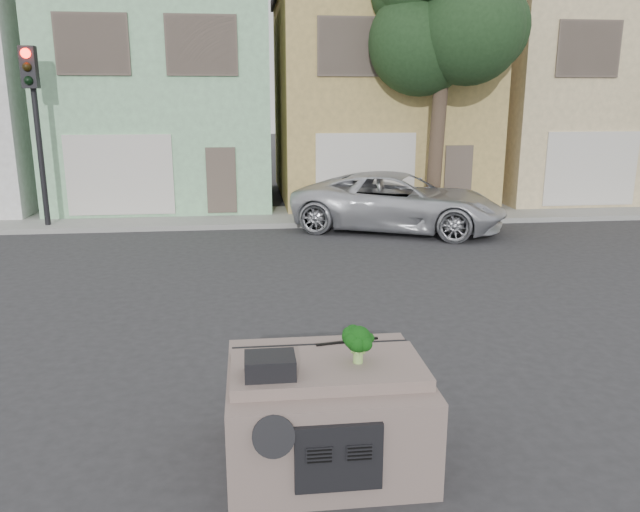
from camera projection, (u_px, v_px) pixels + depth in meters
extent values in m
plane|color=#303033|center=(301.00, 347.00, 9.50)|extent=(120.00, 120.00, 0.00)
cube|color=gray|center=(272.00, 217.00, 19.59)|extent=(40.00, 3.00, 0.15)
cube|color=#93CF9C|center=(167.00, 96.00, 22.15)|extent=(7.20, 8.20, 7.55)
cube|color=tan|center=(374.00, 96.00, 22.99)|extent=(7.20, 8.20, 7.55)
cube|color=beige|center=(567.00, 96.00, 23.83)|extent=(7.20, 8.20, 7.55)
imported|color=silver|center=(398.00, 230.00, 17.95)|extent=(6.56, 4.90, 1.66)
cube|color=black|center=(38.00, 141.00, 17.29)|extent=(0.40, 0.40, 5.10)
cube|color=#1E381C|center=(440.00, 79.00, 18.46)|extent=(4.40, 4.00, 8.50)
cube|color=#7B6860|center=(326.00, 408.00, 6.47)|extent=(2.00, 1.80, 1.12)
cube|color=black|center=(270.00, 366.00, 5.91)|extent=(0.48, 0.38, 0.20)
cube|color=black|center=(347.00, 342.00, 6.73)|extent=(0.69, 0.15, 0.02)
cube|color=#0C380C|center=(358.00, 344.00, 6.17)|extent=(0.45, 0.45, 0.39)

